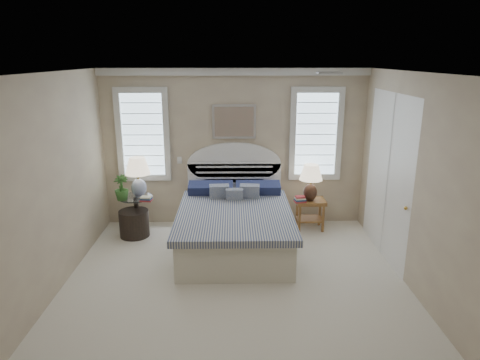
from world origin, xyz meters
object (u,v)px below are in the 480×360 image
(floor_pot, at_px, (134,223))
(lamp_left, at_px, (138,173))
(side_table_left, at_px, (137,211))
(lamp_right, at_px, (311,179))
(bed, at_px, (235,223))
(nightstand_right, at_px, (310,208))

(floor_pot, xyz_separation_m, lamp_left, (0.08, 0.19, 0.82))
(side_table_left, xyz_separation_m, lamp_right, (2.93, 0.07, 0.53))
(bed, distance_m, side_table_left, 1.75)
(side_table_left, height_order, lamp_right, lamp_right)
(side_table_left, height_order, floor_pot, side_table_left)
(bed, relative_size, lamp_left, 3.39)
(nightstand_right, distance_m, floor_pot, 2.98)
(side_table_left, bearing_deg, bed, -19.74)
(bed, xyz_separation_m, floor_pot, (-1.66, 0.43, -0.17))
(nightstand_right, bearing_deg, bed, -151.97)
(bed, relative_size, floor_pot, 4.69)
(lamp_right, bearing_deg, floor_pot, -175.48)
(lamp_right, bearing_deg, side_table_left, -178.69)
(lamp_right, bearing_deg, nightstand_right, 61.30)
(lamp_right, bearing_deg, lamp_left, -179.10)
(bed, bearing_deg, lamp_left, 158.86)
(side_table_left, xyz_separation_m, nightstand_right, (2.95, 0.10, -0.00))
(side_table_left, distance_m, nightstand_right, 2.95)
(bed, xyz_separation_m, lamp_left, (-1.59, 0.61, 0.65))
(side_table_left, xyz_separation_m, lamp_left, (0.06, 0.02, 0.65))
(lamp_left, distance_m, lamp_right, 2.87)
(side_table_left, relative_size, floor_pot, 1.30)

